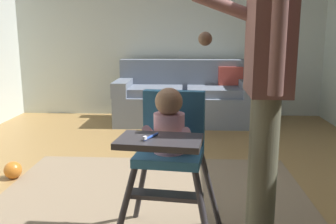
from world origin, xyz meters
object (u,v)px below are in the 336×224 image
(adult_standing, at_px, (265,85))
(toy_ball_second, at_px, (13,170))
(couch, at_px, (185,99))
(high_chair, at_px, (170,139))

(adult_standing, distance_m, toy_ball_second, 2.30)
(couch, relative_size, high_chair, 2.03)
(high_chair, xyz_separation_m, toy_ball_second, (-1.39, 0.95, -0.56))
(toy_ball_second, bearing_deg, high_chair, -34.39)
(high_chair, distance_m, toy_ball_second, 1.77)
(couch, distance_m, adult_standing, 3.27)
(adult_standing, bearing_deg, toy_ball_second, -24.82)
(adult_standing, bearing_deg, couch, -79.94)
(high_chair, height_order, toy_ball_second, high_chair)
(couch, distance_m, toy_ball_second, 2.66)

